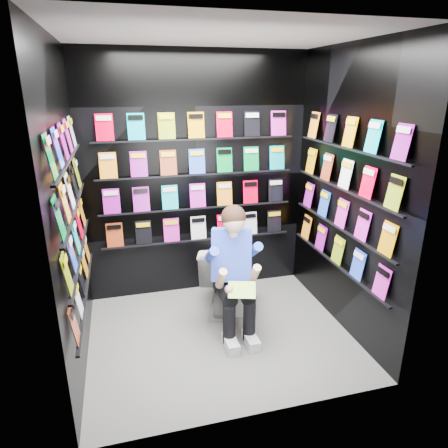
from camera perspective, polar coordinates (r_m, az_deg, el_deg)
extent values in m
plane|color=#5E5E5C|center=(3.93, -0.55, -15.60)|extent=(2.40, 2.40, 0.00)
plane|color=white|center=(3.25, -0.70, 25.50)|extent=(2.40, 2.40, 0.00)
cube|color=black|center=(4.31, -3.91, 6.50)|extent=(2.40, 0.04, 2.60)
cube|color=black|center=(2.46, 5.14, -3.40)|extent=(2.40, 0.04, 2.60)
cube|color=black|center=(3.29, -21.29, 1.22)|extent=(0.04, 2.00, 2.60)
cube|color=black|center=(3.83, 17.12, 4.07)|extent=(0.04, 2.00, 2.60)
imported|color=white|center=(4.20, -0.45, -7.34)|extent=(0.62, 0.84, 0.73)
cube|color=silver|center=(4.29, 2.76, -10.07)|extent=(0.34, 0.45, 0.30)
cube|color=silver|center=(4.21, 2.80, -8.10)|extent=(0.36, 0.48, 0.03)
cube|color=green|center=(3.48, 2.58, -9.38)|extent=(0.27, 0.20, 0.10)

